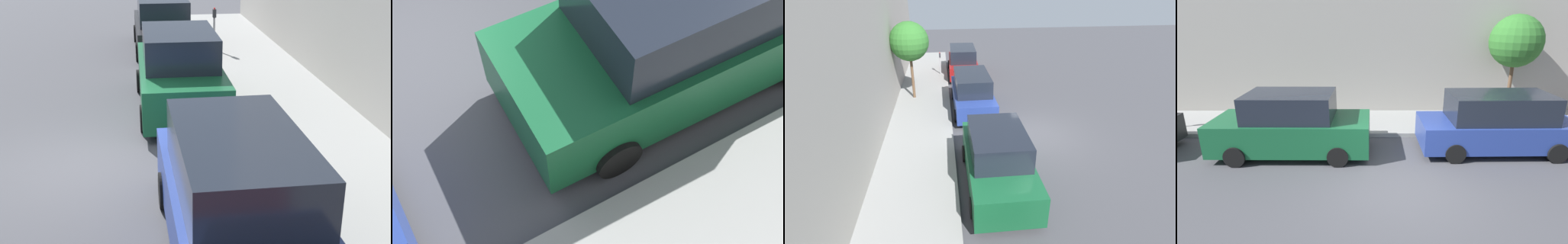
% 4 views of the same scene
% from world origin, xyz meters
% --- Properties ---
extents(ground_plane, '(60.00, 60.00, 0.00)m').
position_xyz_m(ground_plane, '(0.00, 0.00, 0.00)').
color(ground_plane, '#424247').
extents(parked_suv_third, '(2.08, 4.82, 1.98)m').
position_xyz_m(parked_suv_third, '(2.19, 3.24, 0.93)').
color(parked_suv_third, '#14512D').
rests_on(parked_suv_third, ground_plane).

